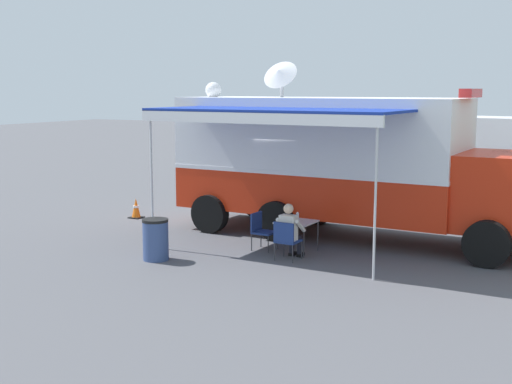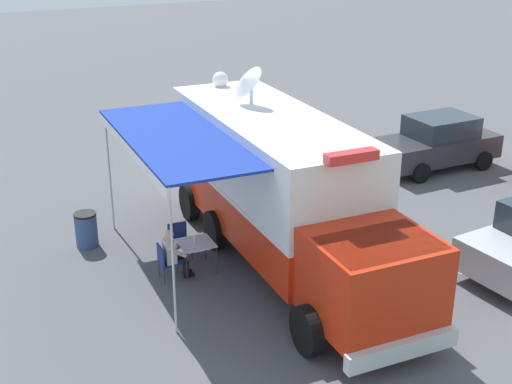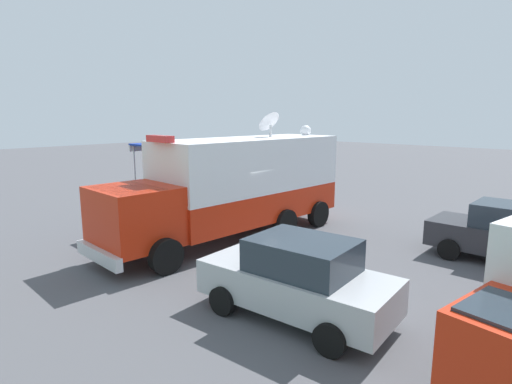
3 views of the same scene
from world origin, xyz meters
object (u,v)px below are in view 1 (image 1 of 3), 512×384
(water_bottle, at_px, (298,217))
(car_far_corner, at_px, (327,165))
(command_truck, at_px, (346,161))
(trash_bin, at_px, (156,239))
(traffic_cone, at_px, (136,208))
(support_truck, at_px, (473,152))
(seated_responder, at_px, (290,230))
(folding_chair_at_table, at_px, (286,238))
(folding_chair_beside_table, at_px, (261,228))
(car_behind_truck, at_px, (511,185))
(folding_table, at_px, (296,224))

(water_bottle, relative_size, car_far_corner, 0.05)
(command_truck, bearing_deg, trash_bin, -35.50)
(command_truck, xyz_separation_m, water_bottle, (2.08, -0.38, -1.11))
(traffic_cone, relative_size, support_truck, 0.08)
(water_bottle, relative_size, support_truck, 0.03)
(water_bottle, relative_size, seated_responder, 0.18)
(folding_chair_at_table, bearing_deg, folding_chair_beside_table, -125.23)
(seated_responder, xyz_separation_m, traffic_cone, (-2.32, -5.96, -0.37))
(trash_bin, height_order, car_behind_truck, car_behind_truck)
(trash_bin, xyz_separation_m, support_truck, (-14.18, 4.28, 0.93))
(trash_bin, bearing_deg, command_truck, 144.50)
(trash_bin, bearing_deg, folding_chair_at_table, 115.39)
(seated_responder, xyz_separation_m, support_truck, (-12.77, 1.69, 0.73))
(car_behind_truck, distance_m, car_far_corner, 7.35)
(traffic_cone, height_order, support_truck, support_truck)
(seated_responder, bearing_deg, traffic_cone, -111.24)
(water_bottle, height_order, car_behind_truck, car_behind_truck)
(traffic_cone, relative_size, car_behind_truck, 0.13)
(water_bottle, xyz_separation_m, traffic_cone, (-1.75, -5.89, -0.55))
(water_bottle, height_order, traffic_cone, water_bottle)
(folding_chair_at_table, bearing_deg, traffic_cone, -112.83)
(car_behind_truck, bearing_deg, water_bottle, -26.82)
(folding_table, relative_size, support_truck, 0.12)
(folding_table, height_order, car_behind_truck, car_behind_truck)
(folding_chair_beside_table, height_order, car_far_corner, car_far_corner)
(folding_chair_beside_table, relative_size, car_behind_truck, 0.20)
(command_truck, distance_m, folding_chair_beside_table, 2.88)
(command_truck, distance_m, seated_responder, 2.96)
(car_behind_truck, relative_size, car_far_corner, 1.03)
(water_bottle, relative_size, car_behind_truck, 0.05)
(folding_chair_at_table, distance_m, support_truck, 13.10)
(car_far_corner, bearing_deg, water_bottle, 17.74)
(support_truck, bearing_deg, car_far_corner, -65.15)
(folding_chair_beside_table, height_order, support_truck, support_truck)
(trash_bin, relative_size, car_behind_truck, 0.21)
(water_bottle, xyz_separation_m, folding_chair_beside_table, (0.07, -0.90, -0.32))
(folding_table, height_order, folding_chair_beside_table, folding_chair_beside_table)
(seated_responder, distance_m, car_behind_truck, 8.70)
(support_truck, bearing_deg, folding_chair_beside_table, -12.23)
(traffic_cone, xyz_separation_m, car_far_corner, (-8.17, 2.71, 0.60))
(command_truck, xyz_separation_m, support_truck, (-10.13, 1.38, -0.56))
(water_bottle, distance_m, seated_responder, 0.60)
(water_bottle, bearing_deg, car_behind_truck, 153.18)
(command_truck, relative_size, support_truck, 1.36)
(car_behind_truck, bearing_deg, command_truck, -32.33)
(folding_table, height_order, traffic_cone, folding_table)
(car_behind_truck, bearing_deg, folding_chair_beside_table, -31.86)
(seated_responder, bearing_deg, folding_table, -168.76)
(seated_responder, bearing_deg, car_behind_truck, 155.29)
(water_bottle, xyz_separation_m, trash_bin, (1.98, -2.51, -0.38))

